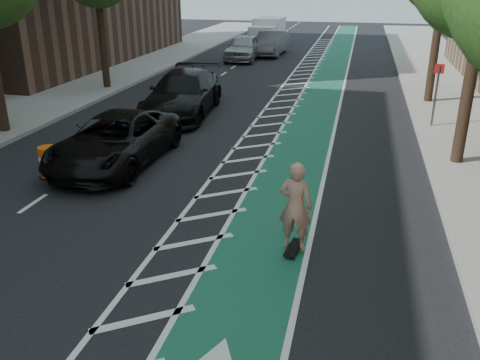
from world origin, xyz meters
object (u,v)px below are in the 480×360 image
(skateboarder, at_px, (295,206))
(suv_far, at_px, (183,94))
(suv_near, at_px, (116,140))
(barrel_a, at_px, (49,163))

(skateboarder, height_order, suv_far, skateboarder)
(skateboarder, xyz_separation_m, suv_near, (-6.10, 4.18, -0.30))
(skateboarder, bearing_deg, barrel_a, -11.94)
(skateboarder, xyz_separation_m, barrel_a, (-7.50, 2.69, -0.63))
(skateboarder, relative_size, suv_far, 0.32)
(suv_near, relative_size, suv_far, 0.91)
(skateboarder, height_order, suv_near, skateboarder)
(skateboarder, distance_m, barrel_a, 7.99)
(suv_far, bearing_deg, skateboarder, -63.89)
(skateboarder, distance_m, suv_far, 12.13)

